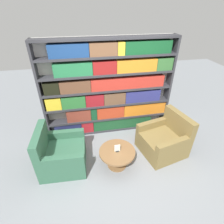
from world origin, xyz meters
TOP-DOWN VIEW (x-y plane):
  - ground_plane at (0.00, 0.00)m, footprint 14.00×14.00m
  - bookshelf at (0.02, 1.41)m, footprint 3.10×0.30m
  - armchair_left at (-1.18, 0.35)m, footprint 0.93×0.91m
  - armchair_right at (1.08, 0.36)m, footprint 1.06×1.04m
  - coffee_table at (-0.05, 0.13)m, footprint 0.73×0.73m
  - table_sign at (-0.05, 0.13)m, footprint 0.12×0.06m

SIDE VIEW (x-z plane):
  - ground_plane at x=0.00m, z-range 0.00..0.00m
  - coffee_table at x=-0.05m, z-range 0.09..0.49m
  - armchair_left at x=-1.18m, z-range -0.16..0.77m
  - armchair_right at x=1.08m, z-range -0.16..0.77m
  - table_sign at x=-0.05m, z-range 0.39..0.55m
  - bookshelf at x=0.02m, z-range -0.03..2.32m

